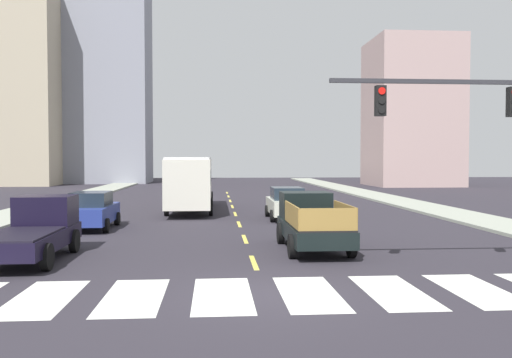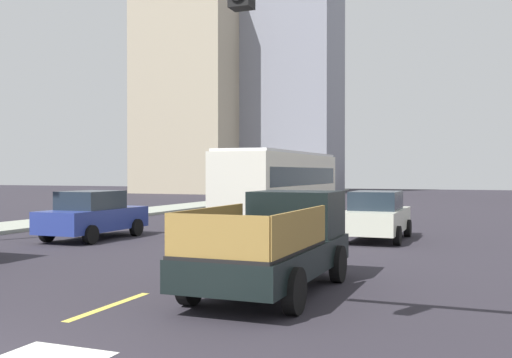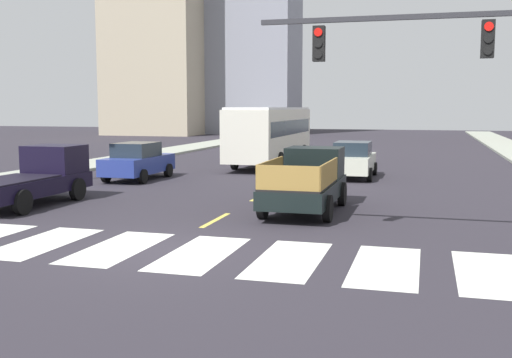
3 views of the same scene
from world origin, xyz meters
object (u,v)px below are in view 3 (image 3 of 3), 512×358
pickup_dark (35,177)px  city_bus (271,131)px  sedan_near_left (138,161)px  sedan_near_right (353,160)px  pickup_stakebed (308,181)px

pickup_dark → city_bus: bearing=75.3°
city_bus → sedan_near_left: size_ratio=2.45×
pickup_dark → sedan_near_left: 7.39m
sedan_near_right → sedan_near_left: bearing=-160.3°
pickup_dark → sedan_near_right: 14.49m
city_bus → pickup_dark: bearing=-104.3°
pickup_stakebed → pickup_dark: (-9.31, -1.33, -0.02)m
pickup_stakebed → sedan_near_right: size_ratio=1.18×
pickup_dark → city_bus: city_bus is taller
pickup_stakebed → pickup_dark: size_ratio=1.00×
pickup_dark → sedan_near_left: bearing=89.2°
pickup_dark → city_bus: size_ratio=0.48×
city_bus → sedan_near_left: 9.56m
pickup_stakebed → sedan_near_left: bearing=147.7°
pickup_stakebed → city_bus: bearing=110.1°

